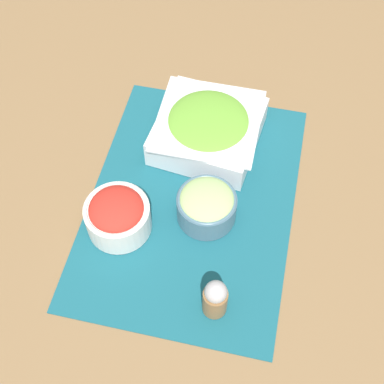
% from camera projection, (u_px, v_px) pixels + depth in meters
% --- Properties ---
extents(ground_plane, '(3.00, 3.00, 0.00)m').
position_uv_depth(ground_plane, '(192.00, 202.00, 1.03)').
color(ground_plane, olive).
extents(placemat, '(0.54, 0.38, 0.00)m').
position_uv_depth(placemat, '(192.00, 201.00, 1.02)').
color(placemat, '#195B6B').
rests_on(placemat, ground_plane).
extents(cucumber_bowl, '(0.11, 0.11, 0.07)m').
position_uv_depth(cucumber_bowl, '(207.00, 205.00, 0.97)').
color(cucumber_bowl, slate).
rests_on(cucumber_bowl, placemat).
extents(tomato_bowl, '(0.12, 0.12, 0.08)m').
position_uv_depth(tomato_bowl, '(117.00, 215.00, 0.96)').
color(tomato_bowl, white).
rests_on(tomato_bowl, placemat).
extents(lettuce_bowl, '(0.22, 0.22, 0.08)m').
position_uv_depth(lettuce_bowl, '(207.00, 128.00, 1.07)').
color(lettuce_bowl, white).
rests_on(lettuce_bowl, placemat).
extents(pepper_shaker, '(0.04, 0.04, 0.09)m').
position_uv_depth(pepper_shaker, '(215.00, 298.00, 0.87)').
color(pepper_shaker, olive).
rests_on(pepper_shaker, placemat).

